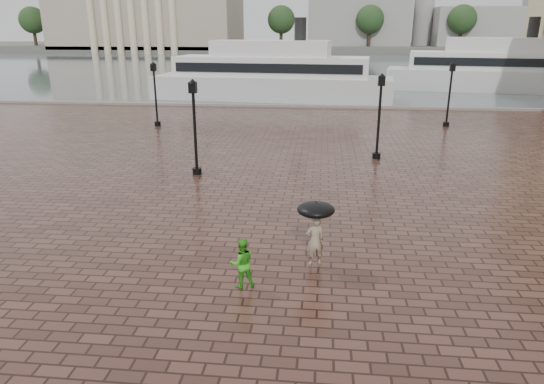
{
  "coord_description": "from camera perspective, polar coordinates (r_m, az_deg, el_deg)",
  "views": [
    {
      "loc": [
        -0.03,
        -12.17,
        6.68
      ],
      "look_at": [
        -1.65,
        3.47,
        1.4
      ],
      "focal_mm": 32.0,
      "sensor_mm": 36.0,
      "label": 1
    }
  ],
  "objects": [
    {
      "name": "umbrella",
      "position": [
        14.05,
        5.19,
        -2.09
      ],
      "size": [
        1.1,
        1.1,
        1.1
      ],
      "color": "black",
      "rests_on": "ground"
    },
    {
      "name": "street_lamps",
      "position": [
        30.02,
        3.09,
        10.19
      ],
      "size": [
        21.44,
        14.44,
        4.4
      ],
      "color": "black",
      "rests_on": "ground"
    },
    {
      "name": "ground",
      "position": [
        13.88,
        5.4,
        -10.29
      ],
      "size": [
        300.0,
        300.0,
        0.0
      ],
      "primitive_type": "plane",
      "color": "#372019",
      "rests_on": "ground"
    },
    {
      "name": "quay_edge",
      "position": [
        44.67,
        5.97,
        9.86
      ],
      "size": [
        80.0,
        0.6,
        0.3
      ],
      "primitive_type": "cube",
      "color": "slate",
      "rests_on": "ground"
    },
    {
      "name": "museum",
      "position": [
        166.3,
        -14.32,
        20.51
      ],
      "size": [
        57.0,
        32.5,
        26.0
      ],
      "color": "gray",
      "rests_on": "ground"
    },
    {
      "name": "harbour_water",
      "position": [
        104.38,
        6.12,
        14.78
      ],
      "size": [
        240.0,
        240.0,
        0.0
      ],
      "primitive_type": "plane",
      "color": "#40484E",
      "rests_on": "ground"
    },
    {
      "name": "adult_pedestrian",
      "position": [
        14.42,
        5.08,
        -5.7
      ],
      "size": [
        0.66,
        0.54,
        1.54
      ],
      "primitive_type": "imported",
      "rotation": [
        0.0,
        0.0,
        3.5
      ],
      "color": "gray",
      "rests_on": "ground"
    },
    {
      "name": "child_pedestrian",
      "position": [
        13.22,
        -3.56,
        -8.35
      ],
      "size": [
        0.83,
        0.74,
        1.4
      ],
      "primitive_type": "imported",
      "rotation": [
        0.0,
        0.0,
        3.5
      ],
      "color": "green",
      "rests_on": "ground"
    },
    {
      "name": "far_shore",
      "position": [
        172.26,
        6.17,
        16.56
      ],
      "size": [
        300.0,
        60.0,
        2.0
      ],
      "primitive_type": "cube",
      "color": "#4C4C47",
      "rests_on": "ground"
    },
    {
      "name": "distant_skyline",
      "position": [
        169.2,
        23.68,
        18.03
      ],
      "size": [
        102.5,
        22.0,
        33.0
      ],
      "color": "gray",
      "rests_on": "ground"
    },
    {
      "name": "ferry_near",
      "position": [
        49.63,
        -0.07,
        13.54
      ],
      "size": [
        24.2,
        8.05,
        7.79
      ],
      "rotation": [
        0.0,
        0.0,
        -0.1
      ],
      "color": "#BABABA",
      "rests_on": "ground"
    },
    {
      "name": "ferry_far",
      "position": [
        62.26,
        25.1,
        12.94
      ],
      "size": [
        25.09,
        10.21,
        8.01
      ],
      "rotation": [
        0.0,
        0.0,
        -0.18
      ],
      "color": "#BABABA",
      "rests_on": "ground"
    },
    {
      "name": "far_trees",
      "position": [
        150.2,
        6.28,
        19.49
      ],
      "size": [
        188.0,
        8.0,
        13.5
      ],
      "color": "#2D2119",
      "rests_on": "ground"
    }
  ]
}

